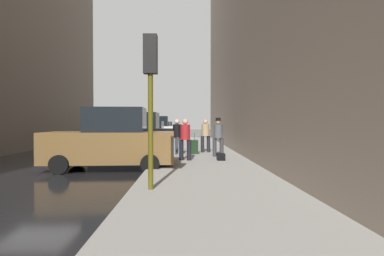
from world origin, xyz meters
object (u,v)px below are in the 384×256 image
object	(u,v)px
pedestrian_in_red_jacket	(185,137)
duffel_bag	(221,157)
parked_dark_green_sedan	(163,129)
pedestrian_with_beanie	(218,135)
rolling_suitcase	(195,147)
pedestrian_in_tan_coat	(205,134)
parked_white_van	(154,130)
traffic_light	(150,78)
parked_silver_sedan	(160,130)
parked_bronze_suv	(112,141)
parked_black_suv	(136,135)
parked_gray_coupe	(147,134)
fire_hydrant	(165,150)
pedestrian_in_jeans	(177,135)

from	to	relation	value
pedestrian_in_red_jacket	duffel_bag	distance (m)	1.69
parked_dark_green_sedan	pedestrian_with_beanie	bearing A→B (deg)	-80.06
rolling_suitcase	pedestrian_with_beanie	bearing A→B (deg)	-51.92
duffel_bag	parked_dark_green_sedan	bearing A→B (deg)	99.37
pedestrian_in_tan_coat	parked_white_van	bearing A→B (deg)	108.98
traffic_light	rolling_suitcase	distance (m)	8.34
parked_silver_sedan	traffic_light	xyz separation A→B (m)	(1.85, -25.02, 1.91)
parked_bronze_suv	rolling_suitcase	xyz separation A→B (m)	(3.15, 3.97, -0.54)
parked_black_suv	parked_gray_coupe	xyz separation A→B (m)	(0.00, 5.04, -0.18)
parked_silver_sedan	pedestrian_in_red_jacket	size ratio (longest dim) A/B	2.48
parked_bronze_suv	duffel_bag	size ratio (longest dim) A/B	10.60
traffic_light	rolling_suitcase	bearing A→B (deg)	80.68
pedestrian_with_beanie	duffel_bag	xyz separation A→B (m)	(-0.03, -1.31, -0.85)
parked_bronze_suv	parked_gray_coupe	size ratio (longest dim) A/B	1.09
fire_hydrant	duffel_bag	xyz separation A→B (m)	(2.35, -0.87, -0.21)
parked_silver_sedan	pedestrian_in_jeans	xyz separation A→B (m)	(2.29, -17.61, 0.26)
parked_dark_green_sedan	duffel_bag	xyz separation A→B (m)	(4.15, -25.18, -0.56)
parked_black_suv	parked_white_van	xyz separation A→B (m)	(0.00, 10.12, 0.00)
parked_white_van	traffic_light	xyz separation A→B (m)	(1.85, -19.47, 1.73)
parked_bronze_suv	fire_hydrant	distance (m)	2.91
parked_gray_coupe	pedestrian_in_red_jacket	distance (m)	9.47
pedestrian_in_jeans	pedestrian_in_red_jacket	xyz separation A→B (m)	(0.39, -2.09, 0.00)
pedestrian_with_beanie	parked_black_suv	bearing A→B (deg)	146.66
traffic_light	pedestrian_in_tan_coat	xyz separation A→B (m)	(1.89, 8.58, -1.65)
parked_white_van	pedestrian_in_red_jacket	xyz separation A→B (m)	(2.68, -14.16, 0.07)
traffic_light	pedestrian_in_red_jacket	distance (m)	5.63
parked_white_van	pedestrian_in_jeans	distance (m)	12.29
parked_bronze_suv	fire_hydrant	world-z (taller)	parked_bronze_suv
parked_dark_green_sedan	traffic_light	xyz separation A→B (m)	(1.85, -30.48, 1.91)
parked_dark_green_sedan	pedestrian_in_jeans	size ratio (longest dim) A/B	2.46
parked_bronze_suv	pedestrian_in_jeans	distance (m)	4.14
traffic_light	pedestrian_with_beanie	xyz separation A→B (m)	(2.33, 6.60, -1.62)
parked_black_suv	parked_silver_sedan	world-z (taller)	parked_black_suv
fire_hydrant	pedestrian_with_beanie	xyz separation A→B (m)	(2.38, 0.43, 0.64)
pedestrian_in_jeans	pedestrian_with_beanie	xyz separation A→B (m)	(1.90, -0.80, 0.03)
parked_bronze_suv	rolling_suitcase	world-z (taller)	parked_bronze_suv
parked_silver_sedan	fire_hydrant	size ratio (longest dim) A/B	6.02
pedestrian_in_tan_coat	pedestrian_in_jeans	size ratio (longest dim) A/B	1.00
fire_hydrant	pedestrian_in_jeans	distance (m)	1.45
parked_gray_coupe	rolling_suitcase	bearing A→B (deg)	-64.03
pedestrian_in_jeans	pedestrian_in_red_jacket	distance (m)	2.13
pedestrian_in_red_jacket	parked_dark_green_sedan	bearing A→B (deg)	96.07
parked_bronze_suv	parked_white_van	bearing A→B (deg)	90.00
fire_hydrant	parked_silver_sedan	bearing A→B (deg)	95.47
parked_gray_coupe	fire_hydrant	world-z (taller)	parked_gray_coupe
parked_silver_sedan	pedestrian_with_beanie	size ratio (longest dim) A/B	2.38
parked_black_suv	fire_hydrant	bearing A→B (deg)	-60.48
duffel_bag	parked_gray_coupe	bearing A→B (deg)	114.54
parked_black_suv	pedestrian_in_red_jacket	xyz separation A→B (m)	(2.68, -4.04, 0.07)
pedestrian_in_tan_coat	pedestrian_in_jeans	bearing A→B (deg)	-141.09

